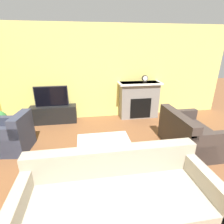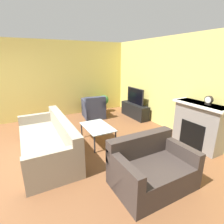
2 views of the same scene
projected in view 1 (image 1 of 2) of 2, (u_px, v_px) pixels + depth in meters
wall_back at (92, 74)px, 5.10m from camera, size 8.27×0.06×2.70m
fireplace at (139, 99)px, 5.36m from camera, size 1.28×0.48×1.10m
tv_stand at (54, 114)px, 5.05m from camera, size 1.29×0.36×0.50m
tv at (51, 96)px, 4.86m from camera, size 0.91×0.06×0.58m
couch_sectional at (117, 198)px, 2.25m from camera, size 2.37×0.99×0.82m
couch_loveseat at (189, 136)px, 3.79m from camera, size 0.91×1.31×0.82m
armchair_by_window at (10, 137)px, 3.69m from camera, size 0.95×0.82×0.82m
coffee_table at (104, 142)px, 3.31m from camera, size 0.99×0.63×0.44m
mantel_clock at (145, 79)px, 5.16m from camera, size 0.17×0.07×0.20m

